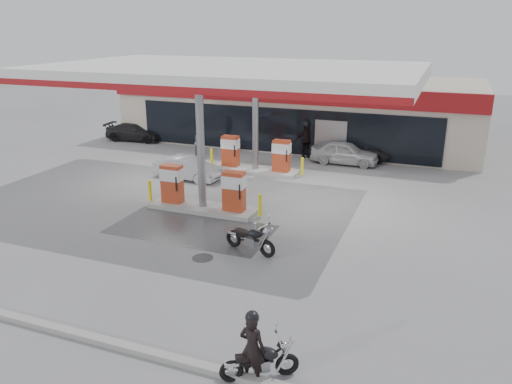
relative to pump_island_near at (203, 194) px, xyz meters
The scene contains 17 objects.
ground 2.12m from the pump_island_near, 90.00° to the right, with size 90.00×90.00×0.00m, color gray.
wet_patch 2.18m from the pump_island_near, 75.96° to the right, with size 6.00×3.00×0.00m, color #4C4C4F.
drain_cover 4.53m from the pump_island_near, 63.43° to the right, with size 0.70×0.70×0.01m, color #38383A.
kerb 9.02m from the pump_island_near, 90.00° to the right, with size 28.00×0.25×0.15m, color gray.
store_building 14.00m from the pump_island_near, 89.98° to the left, with size 22.00×8.22×4.00m.
canopy 5.46m from the pump_island_near, 90.00° to the left, with size 16.00×10.02×5.51m.
pump_island_near is the anchor object (origin of this frame).
pump_island_far 6.00m from the pump_island_near, 90.00° to the left, with size 5.14×1.30×1.78m.
main_motorcycle 10.54m from the pump_island_near, 56.43° to the right, with size 1.55×1.03×0.90m.
biker_main 10.53m from the pump_island_near, 57.46° to the right, with size 0.58×0.38×1.58m, color black.
parked_motorcycle 4.48m from the pump_island_near, 42.25° to the right, with size 1.98×0.92×1.03m.
sedan_white 10.02m from the pump_island_near, 66.60° to the left, with size 1.47×3.65×1.24m, color silver.
attendant 8.82m from the pump_island_near, 117.84° to the left, with size 0.81×0.63×1.66m, color #56565B.
hatchback_silver 4.48m from the pump_island_near, 126.43° to the left, with size 1.20×3.43×1.13m, color #A6A8AE.
parked_car_left 14.14m from the pump_island_near, 135.00° to the left, with size 1.58×3.89×1.13m, color black.
parked_car_right 11.52m from the pump_island_near, 67.01° to the left, with size 1.89×4.10×1.14m, color black.
biker_walking 9.93m from the pump_island_near, 80.76° to the left, with size 1.17×0.49×1.99m, color black.
Camera 1 is at (8.94, -15.16, 7.27)m, focal length 35.00 mm.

